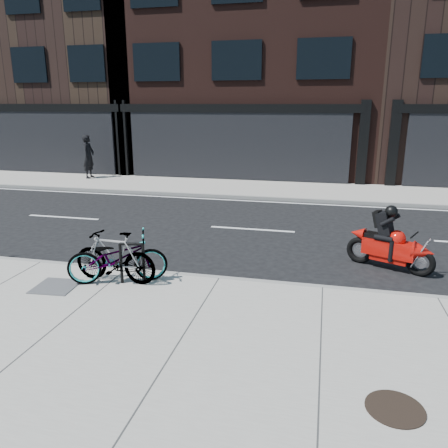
% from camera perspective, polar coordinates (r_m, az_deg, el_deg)
% --- Properties ---
extents(ground, '(120.00, 120.00, 0.00)m').
position_cam_1_polar(ground, '(10.54, 1.90, -3.67)').
color(ground, black).
rests_on(ground, ground).
extents(sidewalk_near, '(60.00, 6.00, 0.13)m').
position_cam_1_polar(sidewalk_near, '(6.16, -7.62, -18.12)').
color(sidewalk_near, gray).
rests_on(sidewalk_near, ground).
extents(sidewalk_far, '(60.00, 3.50, 0.13)m').
position_cam_1_polar(sidewalk_far, '(17.95, 6.73, 4.50)').
color(sidewalk_far, gray).
rests_on(sidewalk_far, ground).
extents(building_midwest, '(10.00, 10.00, 12.00)m').
position_cam_1_polar(building_midwest, '(28.09, -17.81, 20.00)').
color(building_midwest, black).
rests_on(building_midwest, ground).
extents(building_center, '(12.00, 10.00, 14.50)m').
position_cam_1_polar(building_center, '(24.88, 4.22, 24.23)').
color(building_center, black).
rests_on(building_center, ground).
extents(bike_rack, '(0.48, 0.13, 0.82)m').
position_cam_1_polar(bike_rack, '(8.45, -11.90, -4.57)').
color(bike_rack, black).
rests_on(bike_rack, sidewalk_near).
extents(bicycle_front, '(1.99, 1.33, 0.99)m').
position_cam_1_polar(bicycle_front, '(8.58, -13.73, -4.28)').
color(bicycle_front, gray).
rests_on(bicycle_front, sidewalk_near).
extents(bicycle_rear, '(1.71, 0.57, 1.01)m').
position_cam_1_polar(bicycle_rear, '(8.60, -14.08, -4.17)').
color(bicycle_rear, gray).
rests_on(bicycle_rear, sidewalk_near).
extents(motorcycle, '(1.77, 1.06, 1.41)m').
position_cam_1_polar(motorcycle, '(9.94, 21.32, -2.49)').
color(motorcycle, black).
rests_on(motorcycle, ground).
extents(pedestrian, '(0.51, 0.74, 1.96)m').
position_cam_1_polar(pedestrian, '(21.09, -17.26, 8.42)').
color(pedestrian, black).
rests_on(pedestrian, sidewalk_far).
extents(manhole_cover, '(0.82, 0.82, 0.02)m').
position_cam_1_polar(manhole_cover, '(5.68, 21.43, -21.52)').
color(manhole_cover, black).
rests_on(manhole_cover, sidewalk_near).
extents(utility_grate, '(0.80, 0.80, 0.02)m').
position_cam_1_polar(utility_grate, '(8.87, -21.12, -7.61)').
color(utility_grate, '#535356').
rests_on(utility_grate, sidewalk_near).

